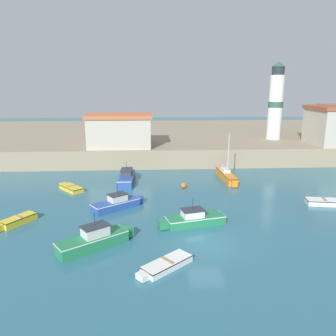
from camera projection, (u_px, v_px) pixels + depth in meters
ground_plane at (207, 245)px, 22.89m from camera, size 200.00×200.00×0.00m
quay_seawall at (170, 138)px, 63.06m from camera, size 120.00×40.00×2.62m
motorboat_blue_0 at (117, 203)px, 29.76m from camera, size 4.75×3.87×2.27m
motorboat_green_1 at (193, 219)px, 26.21m from camera, size 5.53×2.66×2.22m
sailboat_orange_2 at (226, 175)px, 39.11m from camera, size 1.40×6.66×5.68m
dinghy_white_3 at (166, 264)px, 19.93m from camera, size 3.57×3.22×0.52m
dinghy_yellow_4 at (17, 220)px, 26.38m from camera, size 2.54×3.22×0.65m
motorboat_blue_5 at (127, 177)px, 37.98m from camera, size 1.79×6.34×2.44m
dinghy_white_6 at (326, 202)px, 30.75m from camera, size 3.96×1.93×0.57m
dinghy_yellow_7 at (71, 188)px, 35.12m from camera, size 3.17×3.44×0.53m
motorboat_green_8 at (95, 239)px, 22.49m from camera, size 5.20×4.17×2.50m
mooring_buoy at (184, 186)px, 35.80m from camera, size 0.57×0.57×0.57m
lighthouse at (276, 103)px, 51.45m from camera, size 2.29×2.29×11.95m
harbor_shed_near_wharf at (120, 130)px, 45.97m from camera, size 8.94×6.88×4.52m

